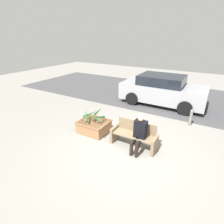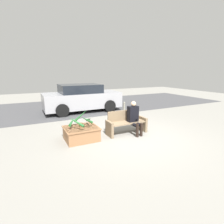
{
  "view_description": "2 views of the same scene",
  "coord_description": "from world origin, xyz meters",
  "px_view_note": "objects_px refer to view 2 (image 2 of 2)",
  "views": [
    {
      "loc": [
        1.84,
        -4.09,
        3.29
      ],
      "look_at": [
        -1.05,
        0.83,
        0.8
      ],
      "focal_mm": 28.0,
      "sensor_mm": 36.0,
      "label": 1
    },
    {
      "loc": [
        -3.13,
        -4.75,
        2.19
      ],
      "look_at": [
        -0.48,
        0.55,
        0.81
      ],
      "focal_mm": 28.0,
      "sensor_mm": 36.0,
      "label": 2
    }
  ],
  "objects_px": {
    "bollard_post": "(124,108)",
    "person_seated": "(134,117)",
    "potted_plant": "(81,120)",
    "bench": "(126,123)",
    "parked_car": "(82,98)",
    "planter_box": "(81,133)"
  },
  "relations": [
    {
      "from": "person_seated",
      "to": "potted_plant",
      "type": "distance_m",
      "value": 1.88
    },
    {
      "from": "planter_box",
      "to": "parked_car",
      "type": "relative_size",
      "value": 0.26
    },
    {
      "from": "potted_plant",
      "to": "parked_car",
      "type": "xyz_separation_m",
      "value": [
        1.31,
        4.19,
        0.07
      ]
    },
    {
      "from": "planter_box",
      "to": "parked_car",
      "type": "height_order",
      "value": "parked_car"
    },
    {
      "from": "potted_plant",
      "to": "bollard_post",
      "type": "distance_m",
      "value": 3.83
    },
    {
      "from": "bench",
      "to": "bollard_post",
      "type": "bearing_deg",
      "value": 60.97
    },
    {
      "from": "planter_box",
      "to": "parked_car",
      "type": "xyz_separation_m",
      "value": [
        1.31,
        4.17,
        0.51
      ]
    },
    {
      "from": "bench",
      "to": "planter_box",
      "type": "distance_m",
      "value": 1.66
    },
    {
      "from": "potted_plant",
      "to": "person_seated",
      "type": "bearing_deg",
      "value": -7.53
    },
    {
      "from": "potted_plant",
      "to": "parked_car",
      "type": "height_order",
      "value": "parked_car"
    },
    {
      "from": "bench",
      "to": "bollard_post",
      "type": "distance_m",
      "value": 2.79
    },
    {
      "from": "planter_box",
      "to": "person_seated",
      "type": "bearing_deg",
      "value": -7.91
    },
    {
      "from": "person_seated",
      "to": "bollard_post",
      "type": "distance_m",
      "value": 2.86
    },
    {
      "from": "potted_plant",
      "to": "bollard_post",
      "type": "height_order",
      "value": "potted_plant"
    },
    {
      "from": "person_seated",
      "to": "potted_plant",
      "type": "bearing_deg",
      "value": 172.47
    },
    {
      "from": "person_seated",
      "to": "parked_car",
      "type": "relative_size",
      "value": 0.28
    },
    {
      "from": "bench",
      "to": "person_seated",
      "type": "bearing_deg",
      "value": -38.76
    },
    {
      "from": "person_seated",
      "to": "bollard_post",
      "type": "relative_size",
      "value": 1.72
    },
    {
      "from": "bench",
      "to": "planter_box",
      "type": "relative_size",
      "value": 1.38
    },
    {
      "from": "bollard_post",
      "to": "person_seated",
      "type": "bearing_deg",
      "value": -113.38
    },
    {
      "from": "bench",
      "to": "potted_plant",
      "type": "relative_size",
      "value": 1.78
    },
    {
      "from": "parked_car",
      "to": "planter_box",
      "type": "bearing_deg",
      "value": -107.41
    }
  ]
}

